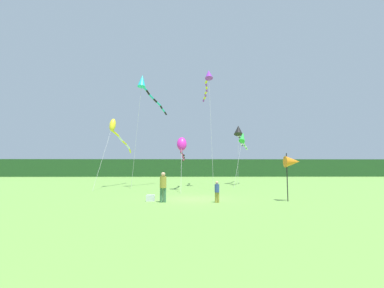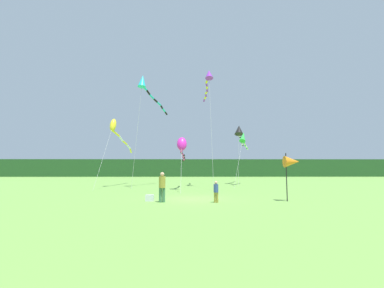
# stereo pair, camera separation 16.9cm
# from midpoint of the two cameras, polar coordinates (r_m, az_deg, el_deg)

# --- Properties ---
(ground_plane) EXTENTS (120.00, 120.00, 0.00)m
(ground_plane) POSITION_cam_midpoint_polar(r_m,az_deg,el_deg) (17.21, 0.54, -11.88)
(ground_plane) COLOR #6B9E42
(distant_treeline) EXTENTS (108.00, 2.71, 4.05)m
(distant_treeline) POSITION_cam_midpoint_polar(r_m,az_deg,el_deg) (62.09, -0.37, -5.23)
(distant_treeline) COLOR #234C23
(distant_treeline) RESTS_ON ground
(person_adult) EXTENTS (0.38, 0.38, 1.74)m
(person_adult) POSITION_cam_midpoint_polar(r_m,az_deg,el_deg) (15.56, -6.20, -8.95)
(person_adult) COLOR #3F724C
(person_adult) RESTS_ON ground
(person_child) EXTENTS (0.27, 0.27, 1.23)m
(person_child) POSITION_cam_midpoint_polar(r_m,az_deg,el_deg) (15.44, 5.57, -10.06)
(person_child) COLOR olive
(person_child) RESTS_ON ground
(cooler_box) EXTENTS (0.50, 0.33, 0.38)m
(cooler_box) POSITION_cam_midpoint_polar(r_m,az_deg,el_deg) (16.26, -8.89, -11.53)
(cooler_box) COLOR silver
(cooler_box) RESTS_ON ground
(banner_flag_pole) EXTENTS (0.90, 0.70, 2.89)m
(banner_flag_pole) POSITION_cam_midpoint_polar(r_m,az_deg,el_deg) (17.05, 21.13, -3.68)
(banner_flag_pole) COLOR black
(banner_flag_pole) RESTS_ON ground
(kite_magenta) EXTENTS (0.90, 8.12, 4.98)m
(kite_magenta) POSITION_cam_midpoint_polar(r_m,az_deg,el_deg) (24.61, -1.98, -0.48)
(kite_magenta) COLOR #B2B2B2
(kite_magenta) RESTS_ON ground
(kite_purple) EXTENTS (0.87, 8.42, 12.57)m
(kite_purple) POSITION_cam_midpoint_polar(r_m,az_deg,el_deg) (29.39, 3.77, 14.09)
(kite_purple) COLOR #B2B2B2
(kite_purple) RESTS_ON ground
(kite_cyan) EXTENTS (2.76, 7.78, 11.77)m
(kite_cyan) POSITION_cam_midpoint_polar(r_m,az_deg,el_deg) (29.08, -9.89, 12.32)
(kite_cyan) COLOR #B2B2B2
(kite_cyan) RESTS_ON ground
(kite_yellow) EXTENTS (1.07, 11.26, 7.35)m
(kite_yellow) POSITION_cam_midpoint_polar(r_m,az_deg,el_deg) (29.94, -15.88, 2.71)
(kite_yellow) COLOR #B2B2B2
(kite_yellow) RESTS_ON ground
(kite_black) EXTENTS (2.39, 7.72, 7.54)m
(kite_black) POSITION_cam_midpoint_polar(r_m,az_deg,el_deg) (33.82, 10.38, 2.73)
(kite_black) COLOR #B2B2B2
(kite_black) RESTS_ON ground
(kite_green) EXTENTS (3.12, 6.92, 6.42)m
(kite_green) POSITION_cam_midpoint_polar(r_m,az_deg,el_deg) (31.62, 11.28, 1.21)
(kite_green) COLOR #B2B2B2
(kite_green) RESTS_ON ground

